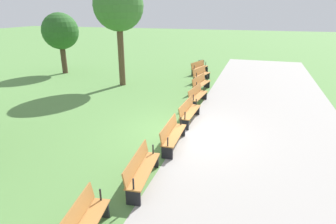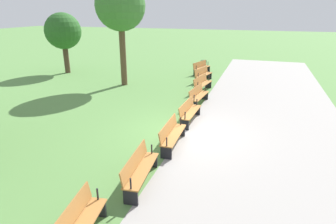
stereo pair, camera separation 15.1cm
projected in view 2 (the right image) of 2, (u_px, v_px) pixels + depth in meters
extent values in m
plane|color=#5B8C47|center=(183.00, 133.00, 11.16)|extent=(120.00, 120.00, 0.00)
cube|color=#A39E99|center=(268.00, 144.00, 10.23)|extent=(36.67, 6.39, 0.01)
cube|color=#B27538|center=(202.00, 68.00, 21.25)|extent=(2.01, 0.97, 0.04)
cube|color=#B27538|center=(200.00, 64.00, 21.27)|extent=(1.92, 0.65, 0.40)
cube|color=black|center=(208.00, 69.00, 22.04)|extent=(0.16, 0.38, 0.43)
cylinder|color=black|center=(208.00, 64.00, 21.90)|extent=(0.05, 0.05, 0.30)
cube|color=black|center=(196.00, 73.00, 20.61)|extent=(0.16, 0.38, 0.43)
cylinder|color=black|center=(196.00, 68.00, 20.46)|extent=(0.05, 0.05, 0.30)
cube|color=#B27538|center=(204.00, 75.00, 18.93)|extent=(2.02, 0.86, 0.04)
cube|color=#B27538|center=(201.00, 71.00, 18.95)|extent=(1.95, 0.53, 0.40)
cube|color=black|center=(209.00, 76.00, 19.76)|extent=(0.14, 0.38, 0.43)
cylinder|color=black|center=(210.00, 70.00, 19.62)|extent=(0.05, 0.05, 0.30)
cube|color=black|center=(198.00, 81.00, 18.27)|extent=(0.14, 0.38, 0.43)
cylinder|color=black|center=(198.00, 75.00, 18.12)|extent=(0.05, 0.05, 0.30)
cube|color=#B27538|center=(203.00, 84.00, 16.64)|extent=(2.01, 0.74, 0.04)
cube|color=#B27538|center=(200.00, 80.00, 16.64)|extent=(1.96, 0.41, 0.40)
cube|color=black|center=(208.00, 84.00, 17.49)|extent=(0.12, 0.38, 0.43)
cylinder|color=black|center=(209.00, 78.00, 17.34)|extent=(0.05, 0.05, 0.30)
cube|color=black|center=(197.00, 92.00, 15.94)|extent=(0.12, 0.38, 0.43)
cylinder|color=black|center=(198.00, 85.00, 15.80)|extent=(0.05, 0.05, 0.30)
cube|color=#B27538|center=(200.00, 96.00, 14.36)|extent=(2.00, 0.62, 0.04)
cube|color=#B27538|center=(196.00, 91.00, 14.35)|extent=(1.97, 0.29, 0.40)
cube|color=black|center=(205.00, 95.00, 15.24)|extent=(0.10, 0.38, 0.43)
cylinder|color=black|center=(205.00, 88.00, 15.09)|extent=(0.05, 0.05, 0.30)
cube|color=black|center=(193.00, 106.00, 13.64)|extent=(0.10, 0.38, 0.43)
cylinder|color=black|center=(194.00, 98.00, 13.50)|extent=(0.05, 0.05, 0.30)
cube|color=#B27538|center=(191.00, 112.00, 12.12)|extent=(1.98, 0.50, 0.04)
cube|color=#B27538|center=(186.00, 106.00, 12.10)|extent=(1.97, 0.17, 0.40)
cube|color=black|center=(196.00, 110.00, 13.01)|extent=(0.07, 0.38, 0.43)
cylinder|color=black|center=(197.00, 102.00, 12.87)|extent=(0.05, 0.05, 0.30)
cube|color=black|center=(184.00, 125.00, 11.38)|extent=(0.07, 0.38, 0.43)
cylinder|color=black|center=(185.00, 116.00, 11.24)|extent=(0.05, 0.05, 0.30)
cube|color=#B27538|center=(174.00, 135.00, 9.91)|extent=(1.98, 0.50, 0.04)
cube|color=#B27538|center=(168.00, 128.00, 9.88)|extent=(1.97, 0.17, 0.40)
cube|color=black|center=(180.00, 131.00, 10.83)|extent=(0.07, 0.38, 0.43)
cylinder|color=black|center=(181.00, 121.00, 10.69)|extent=(0.05, 0.05, 0.30)
cube|color=black|center=(166.00, 153.00, 9.16)|extent=(0.07, 0.38, 0.43)
cylinder|color=black|center=(167.00, 142.00, 9.02)|extent=(0.05, 0.05, 0.30)
cube|color=#B27538|center=(142.00, 170.00, 7.76)|extent=(2.00, 0.62, 0.04)
cube|color=#B27538|center=(135.00, 161.00, 7.72)|extent=(1.97, 0.29, 0.40)
cube|color=black|center=(151.00, 161.00, 8.69)|extent=(0.10, 0.38, 0.43)
cylinder|color=black|center=(152.00, 149.00, 8.55)|extent=(0.05, 0.05, 0.30)
cube|color=black|center=(131.00, 197.00, 6.99)|extent=(0.10, 0.38, 0.43)
cylinder|color=black|center=(131.00, 184.00, 6.86)|extent=(0.05, 0.05, 0.30)
cube|color=#B27538|center=(68.00, 218.00, 5.62)|extent=(1.96, 0.41, 0.40)
cube|color=black|center=(98.00, 208.00, 6.61)|extent=(0.12, 0.38, 0.43)
cylinder|color=black|center=(98.00, 194.00, 6.47)|extent=(0.05, 0.05, 0.30)
cylinder|color=#4C3828|center=(66.00, 58.00, 21.36)|extent=(0.39, 0.39, 2.23)
sphere|color=#285B23|center=(63.00, 31.00, 20.69)|extent=(2.61, 2.61, 2.61)
cylinder|color=brown|center=(123.00, 55.00, 17.65)|extent=(0.38, 0.38, 3.82)
sphere|color=#3D7533|center=(120.00, 5.00, 16.67)|extent=(2.98, 2.98, 2.98)
cylinder|color=#2D512D|center=(203.00, 65.00, 22.60)|extent=(0.47, 0.47, 0.77)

